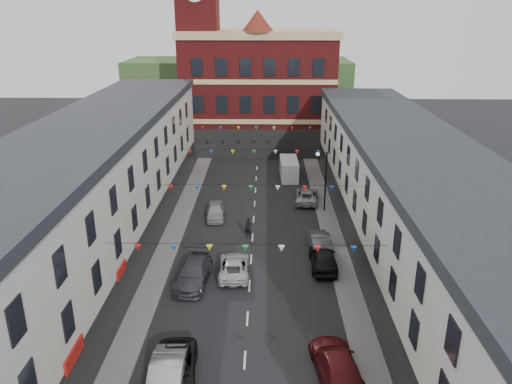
# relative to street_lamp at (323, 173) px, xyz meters

# --- Properties ---
(ground) EXTENTS (160.00, 160.00, 0.00)m
(ground) POSITION_rel_street_lamp_xyz_m (-6.55, -14.00, -3.90)
(ground) COLOR black
(ground) RESTS_ON ground
(pavement_left) EXTENTS (1.80, 64.00, 0.15)m
(pavement_left) POSITION_rel_street_lamp_xyz_m (-13.45, -12.00, -3.83)
(pavement_left) COLOR #605E5B
(pavement_left) RESTS_ON ground
(pavement_right) EXTENTS (1.80, 64.00, 0.15)m
(pavement_right) POSITION_rel_street_lamp_xyz_m (0.35, -12.00, -3.83)
(pavement_right) COLOR #605E5B
(pavement_right) RESTS_ON ground
(terrace_left) EXTENTS (8.40, 56.00, 10.70)m
(terrace_left) POSITION_rel_street_lamp_xyz_m (-18.33, -13.00, 1.44)
(terrace_left) COLOR beige
(terrace_left) RESTS_ON ground
(terrace_right) EXTENTS (8.40, 56.00, 9.70)m
(terrace_right) POSITION_rel_street_lamp_xyz_m (5.23, -13.00, 0.95)
(terrace_right) COLOR #BBBAAF
(terrace_right) RESTS_ON ground
(civic_building) EXTENTS (20.60, 13.30, 18.50)m
(civic_building) POSITION_rel_street_lamp_xyz_m (-6.55, 23.95, 4.23)
(civic_building) COLOR maroon
(civic_building) RESTS_ON ground
(clock_tower) EXTENTS (5.60, 5.60, 30.00)m
(clock_tower) POSITION_rel_street_lamp_xyz_m (-14.05, 21.00, 11.03)
(clock_tower) COLOR maroon
(clock_tower) RESTS_ON ground
(distant_hill) EXTENTS (40.00, 14.00, 10.00)m
(distant_hill) POSITION_rel_street_lamp_xyz_m (-10.55, 48.00, 1.10)
(distant_hill) COLOR #2A4A22
(distant_hill) RESTS_ON ground
(street_lamp) EXTENTS (1.10, 0.36, 6.00)m
(street_lamp) POSITION_rel_street_lamp_xyz_m (0.00, 0.00, 0.00)
(street_lamp) COLOR black
(street_lamp) RESTS_ON ground
(car_left_b) EXTENTS (1.88, 4.98, 1.62)m
(car_left_b) POSITION_rel_street_lamp_xyz_m (-10.42, -24.55, -3.09)
(car_left_b) COLOR #9FA0A6
(car_left_b) RESTS_ON ground
(car_left_c) EXTENTS (2.65, 4.98, 1.33)m
(car_left_c) POSITION_rel_street_lamp_xyz_m (-10.15, -23.57, -3.24)
(car_left_c) COLOR black
(car_left_c) RESTS_ON ground
(car_left_d) EXTENTS (2.62, 5.48, 1.54)m
(car_left_d) POSITION_rel_street_lamp_xyz_m (-10.56, -13.60, -3.13)
(car_left_d) COLOR #393C40
(car_left_d) RESTS_ON ground
(car_left_e) EXTENTS (1.98, 4.22, 1.40)m
(car_left_e) POSITION_rel_street_lamp_xyz_m (-10.15, -1.77, -3.21)
(car_left_e) COLOR #9A9BA2
(car_left_e) RESTS_ON ground
(car_right_c) EXTENTS (2.82, 5.66, 1.58)m
(car_right_c) POSITION_rel_street_lamp_xyz_m (-1.64, -23.24, -3.12)
(car_right_c) COLOR #4F0F13
(car_right_c) RESTS_ON ground
(car_right_d) EXTENTS (1.94, 4.79, 1.63)m
(car_right_d) POSITION_rel_street_lamp_xyz_m (-1.05, -11.23, -3.09)
(car_right_d) COLOR black
(car_right_d) RESTS_ON ground
(car_right_e) EXTENTS (1.81, 4.52, 1.46)m
(car_right_e) POSITION_rel_street_lamp_xyz_m (-1.05, -8.11, -3.17)
(car_right_e) COLOR #4E5156
(car_right_e) RESTS_ON ground
(car_right_f) EXTENTS (2.61, 4.97, 1.33)m
(car_right_f) POSITION_rel_street_lamp_xyz_m (-1.26, 2.61, -3.24)
(car_right_f) COLOR #9C9EA0
(car_right_f) RESTS_ON ground
(moving_car) EXTENTS (2.36, 4.83, 1.32)m
(moving_car) POSITION_rel_street_lamp_xyz_m (-7.75, -12.35, -3.24)
(moving_car) COLOR silver
(moving_car) RESTS_ON ground
(white_van) EXTENTS (2.05, 5.07, 2.22)m
(white_van) POSITION_rel_street_lamp_xyz_m (-2.75, 10.34, -2.79)
(white_van) COLOR silver
(white_van) RESTS_ON ground
(pedestrian) EXTENTS (0.77, 0.62, 1.84)m
(pedestrian) POSITION_rel_street_lamp_xyz_m (-6.89, -6.07, -2.98)
(pedestrian) COLOR black
(pedestrian) RESTS_ON ground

